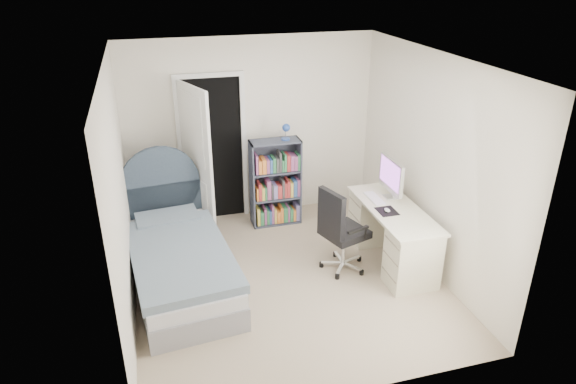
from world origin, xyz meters
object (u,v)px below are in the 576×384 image
object	(u,v)px
bed	(178,259)
desk	(392,232)
floor_lamp	(196,186)
bookcase	(277,186)
nightstand	(165,208)
office_chair	(339,227)

from	to	relation	value
bed	desk	size ratio (longest dim) A/B	1.51
floor_lamp	bookcase	xyz separation A→B (m)	(1.07, -0.19, -0.03)
floor_lamp	nightstand	bearing A→B (deg)	-165.85
office_chair	bookcase	bearing A→B (deg)	105.85
floor_lamp	desk	bearing A→B (deg)	-35.68
bed	desk	world-z (taller)	bed
bed	desk	distance (m)	2.52
office_chair	desk	bearing A→B (deg)	1.51
floor_lamp	desk	xyz separation A→B (m)	(2.15, -1.54, -0.20)
bookcase	office_chair	world-z (taller)	bookcase
floor_lamp	bookcase	bearing A→B (deg)	-10.19
desk	office_chair	distance (m)	0.71
nightstand	desk	size ratio (longest dim) A/B	0.39
bed	nightstand	bearing A→B (deg)	93.73
nightstand	floor_lamp	size ratio (longest dim) A/B	0.40
bookcase	nightstand	bearing A→B (deg)	176.89
nightstand	office_chair	world-z (taller)	office_chair
bed	bookcase	size ratio (longest dim) A/B	1.56
nightstand	desk	bearing A→B (deg)	-28.96
bookcase	office_chair	distance (m)	1.42
nightstand	office_chair	size ratio (longest dim) A/B	0.55
floor_lamp	bed	bearing A→B (deg)	-105.59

